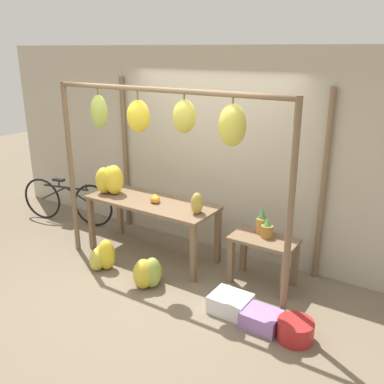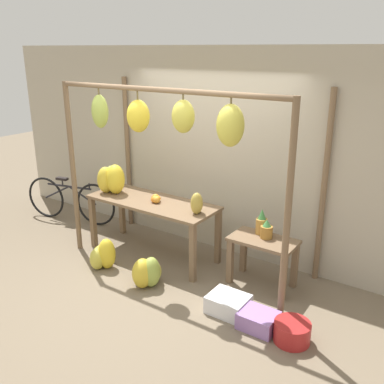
{
  "view_description": "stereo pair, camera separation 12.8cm",
  "coord_description": "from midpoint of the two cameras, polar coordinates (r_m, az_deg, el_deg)",
  "views": [
    {
      "loc": [
        2.88,
        -3.64,
        2.76
      ],
      "look_at": [
        0.11,
        0.6,
        1.05
      ],
      "focal_mm": 40.0,
      "sensor_mm": 36.0,
      "label": 1
    },
    {
      "loc": [
        2.98,
        -3.57,
        2.76
      ],
      "look_at": [
        0.11,
        0.6,
        1.05
      ],
      "focal_mm": 40.0,
      "sensor_mm": 36.0,
      "label": 2
    }
  ],
  "objects": [
    {
      "name": "ground_plane",
      "position": [
        5.41,
        -5.31,
        -12.15
      ],
      "size": [
        20.0,
        20.0,
        0.0
      ],
      "primitive_type": "plane",
      "color": "#756651"
    },
    {
      "name": "shop_wall_back",
      "position": [
        5.91,
        2.36,
        5.33
      ],
      "size": [
        8.0,
        0.08,
        2.8
      ],
      "color": "#B2A893",
      "rests_on": "ground_plane"
    },
    {
      "name": "stall_awning",
      "position": [
        4.95,
        -3.02,
        7.43
      ],
      "size": [
        3.18,
        1.26,
        2.36
      ],
      "color": "brown",
      "rests_on": "ground_plane"
    },
    {
      "name": "display_table_main",
      "position": [
        5.84,
        -6.02,
        -2.23
      ],
      "size": [
        1.84,
        0.7,
        0.8
      ],
      "color": "brown",
      "rests_on": "ground_plane"
    },
    {
      "name": "display_table_side",
      "position": [
        5.25,
        8.81,
        -7.63
      ],
      "size": [
        0.79,
        0.45,
        0.61
      ],
      "color": "brown",
      "rests_on": "ground_plane"
    },
    {
      "name": "banana_pile_on_table",
      "position": [
        6.14,
        -11.42,
        1.61
      ],
      "size": [
        0.49,
        0.42,
        0.42
      ],
      "color": "yellow",
      "rests_on": "display_table_main"
    },
    {
      "name": "orange_pile",
      "position": [
        5.73,
        -5.66,
        -0.98
      ],
      "size": [
        0.18,
        0.17,
        0.09
      ],
      "color": "orange",
      "rests_on": "display_table_main"
    },
    {
      "name": "pineapple_cluster",
      "position": [
        5.24,
        8.91,
        -4.44
      ],
      "size": [
        0.25,
        0.23,
        0.32
      ],
      "color": "#A3702D",
      "rests_on": "display_table_side"
    },
    {
      "name": "banana_pile_ground_left",
      "position": [
        5.78,
        -12.5,
        -8.41
      ],
      "size": [
        0.43,
        0.39,
        0.42
      ],
      "color": "yellow",
      "rests_on": "ground_plane"
    },
    {
      "name": "banana_pile_ground_right",
      "position": [
        5.32,
        -6.68,
        -10.61
      ],
      "size": [
        0.44,
        0.44,
        0.39
      ],
      "color": "#9EB247",
      "rests_on": "ground_plane"
    },
    {
      "name": "fruit_crate_white",
      "position": [
        4.86,
        4.38,
        -14.61
      ],
      "size": [
        0.43,
        0.35,
        0.2
      ],
      "color": "silver",
      "rests_on": "ground_plane"
    },
    {
      "name": "blue_bucket",
      "position": [
        4.56,
        12.79,
        -17.54
      ],
      "size": [
        0.36,
        0.36,
        0.21
      ],
      "color": "#AD2323",
      "rests_on": "ground_plane"
    },
    {
      "name": "parked_bicycle",
      "position": [
        7.35,
        -16.81,
        -1.17
      ],
      "size": [
        1.66,
        0.43,
        0.75
      ],
      "color": "black",
      "rests_on": "ground_plane"
    },
    {
      "name": "papaya_pile",
      "position": [
        5.3,
        -0.0,
        -1.5
      ],
      "size": [
        0.23,
        0.25,
        0.28
      ],
      "color": "#B2993D",
      "rests_on": "display_table_main"
    },
    {
      "name": "fruit_crate_purple",
      "position": [
        4.68,
        8.42,
        -16.44
      ],
      "size": [
        0.38,
        0.32,
        0.18
      ],
      "color": "#9970B7",
      "rests_on": "ground_plane"
    }
  ]
}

